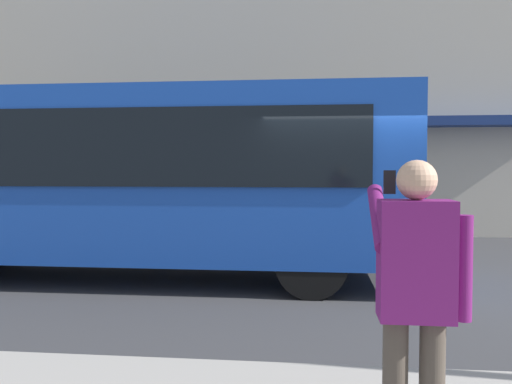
% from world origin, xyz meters
% --- Properties ---
extents(ground_plane, '(60.00, 60.00, 0.00)m').
position_xyz_m(ground_plane, '(0.00, 0.00, 0.00)').
color(ground_plane, '#38383A').
extents(building_facade_far, '(28.00, 1.55, 12.00)m').
position_xyz_m(building_facade_far, '(-0.02, -6.80, 5.99)').
color(building_facade_far, beige).
rests_on(building_facade_far, ground_plane).
extents(red_bus, '(9.05, 2.54, 3.08)m').
position_xyz_m(red_bus, '(3.60, -0.44, 1.68)').
color(red_bus, '#1947AD').
rests_on(red_bus, ground_plane).
extents(pedestrian_photographer, '(0.53, 0.52, 1.70)m').
position_xyz_m(pedestrian_photographer, '(-0.00, 4.96, 1.14)').
color(pedestrian_photographer, '#4C4238').
rests_on(pedestrian_photographer, sidewalk_curb).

